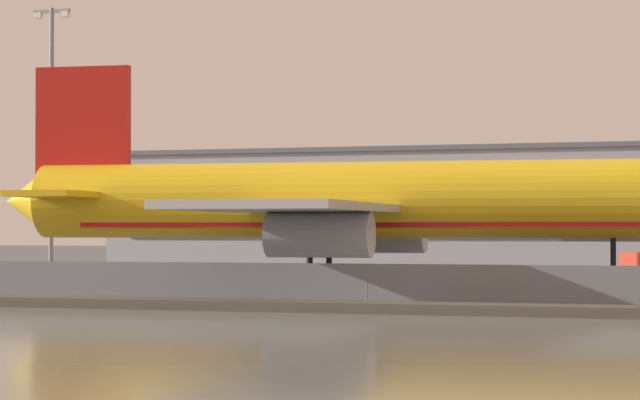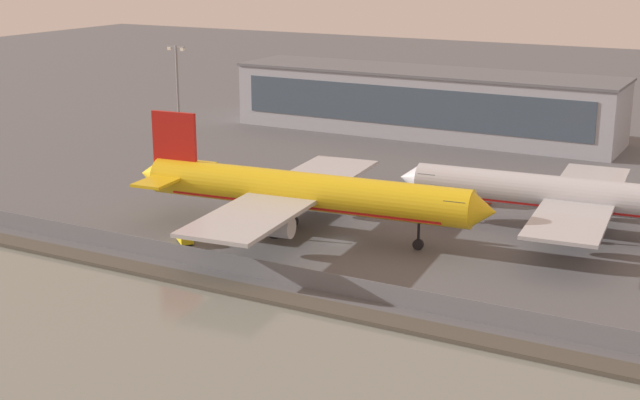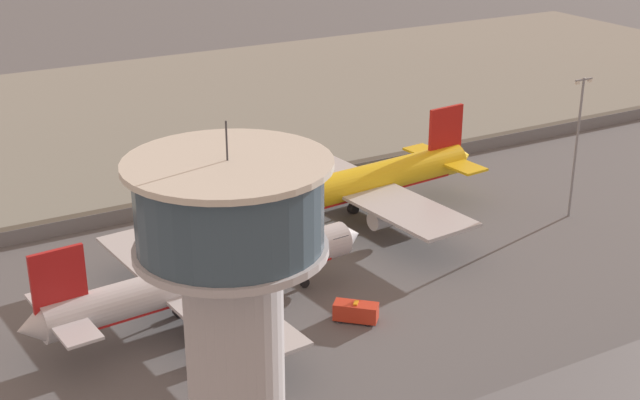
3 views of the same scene
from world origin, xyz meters
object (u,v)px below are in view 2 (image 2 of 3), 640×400
at_px(cargo_jet_yellow, 300,192).
at_px(apron_light_mast_apron_west, 178,107).
at_px(passenger_jet_silver, 571,196).
at_px(baggage_tug, 185,237).
at_px(ops_van, 477,193).

bearing_deg(cargo_jet_yellow, apron_light_mast_apron_west, 154.15).
distance_m(passenger_jet_silver, baggage_tug, 49.33).
height_order(ops_van, apron_light_mast_apron_west, apron_light_mast_apron_west).
xyz_separation_m(baggage_tug, ops_van, (25.89, 35.87, 0.47)).
xyz_separation_m(baggage_tug, apron_light_mast_apron_west, (-18.99, 24.49, 11.20)).
bearing_deg(ops_van, passenger_jet_silver, -31.22).
distance_m(baggage_tug, ops_van, 44.24).
height_order(passenger_jet_silver, ops_van, passenger_jet_silver).
bearing_deg(apron_light_mast_apron_west, baggage_tug, -52.21).
relative_size(baggage_tug, apron_light_mast_apron_west, 0.16).
bearing_deg(cargo_jet_yellow, passenger_jet_silver, 28.43).
bearing_deg(baggage_tug, ops_van, 54.18).
bearing_deg(cargo_jet_yellow, baggage_tug, -137.63).
height_order(baggage_tug, ops_van, ops_van).
xyz_separation_m(passenger_jet_silver, baggage_tug, (-41.40, -26.47, -4.37)).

